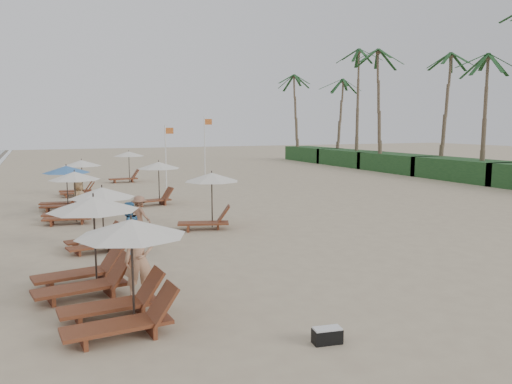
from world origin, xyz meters
name	(u,v)px	position (x,y,z in m)	size (l,w,h in m)	color
ground	(297,254)	(0.00, 0.00, 0.00)	(160.00, 160.00, 0.00)	tan
shrub_hedge	(463,170)	(22.00, 14.50, 0.80)	(3.20, 53.00, 1.60)	#193D1C
palm_row	(460,47)	(21.91, 15.40, 9.91)	(7.00, 52.00, 12.30)	brown
lounger_station_0	(119,277)	(-6.13, -3.79, 1.06)	(2.70, 2.25, 2.24)	brown
lounger_station_1	(83,249)	(-6.60, -1.07, 1.07)	(2.76, 2.33, 2.38)	brown
lounger_station_2	(97,216)	(-5.78, 3.26, 1.12)	(2.40, 2.15, 2.09)	brown
lounger_station_3	(69,198)	(-6.32, 8.78, 1.04)	(2.57, 2.15, 2.16)	brown
lounger_station_4	(63,187)	(-6.40, 12.42, 1.12)	(2.56, 2.27, 2.15)	brown
lounger_station_5	(79,177)	(-5.29, 17.20, 1.11)	(2.51, 2.24, 2.10)	brown
inland_station_0	(208,195)	(-1.29, 5.13, 1.35)	(2.77, 2.24, 2.22)	brown
inland_station_1	(156,178)	(-1.87, 12.06, 1.37)	(2.71, 2.24, 2.22)	brown
inland_station_2	(126,164)	(-1.49, 23.48, 1.34)	(2.73, 2.24, 2.22)	brown
beachgoer_near	(139,260)	(-5.44, -2.22, 0.95)	(0.69, 0.46, 1.90)	tan
beachgoer_mid_a	(128,229)	(-4.99, 1.89, 0.87)	(0.85, 0.66, 1.75)	teal
beachgoer_mid_b	(140,215)	(-4.06, 5.03, 0.74)	(0.96, 0.55, 1.49)	#91624A
beachgoer_far_b	(79,198)	(-5.85, 10.07, 0.82)	(0.80, 0.52, 1.64)	tan
duffel_bag	(327,335)	(-2.65, -6.16, 0.16)	(0.59, 0.36, 0.31)	black
flag_pole_near	(166,153)	(0.36, 18.83, 2.32)	(0.59, 0.08, 4.17)	silver
flag_pole_far	(205,147)	(3.47, 20.15, 2.63)	(0.60, 0.08, 4.77)	silver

